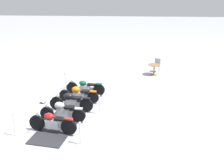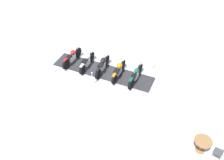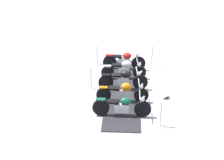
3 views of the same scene
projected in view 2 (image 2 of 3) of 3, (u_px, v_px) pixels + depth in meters
ground_plane at (103, 71)px, 16.48m from camera, size 80.00×80.00×0.00m
display_platform at (103, 71)px, 16.47m from camera, size 2.51×6.80×0.04m
motorcycle_forest at (136, 75)px, 15.53m from camera, size 2.26×0.76×0.96m
motorcycle_copper at (119, 70)px, 15.85m from camera, size 2.18×0.72×0.91m
motorcycle_black at (103, 65)px, 16.16m from camera, size 2.21×0.63×0.98m
motorcycle_chrome at (87, 61)px, 16.51m from camera, size 2.15×0.72×0.92m
motorcycle_maroon at (72, 57)px, 16.84m from camera, size 2.14×0.75×1.01m
stanchion_right_rear at (75, 46)px, 18.09m from camera, size 0.31×0.31×1.08m
stanchion_left_mid at (92, 81)px, 15.28m from camera, size 0.33×0.33×1.01m
stanchion_right_front at (152, 65)px, 16.39m from camera, size 0.31×0.31×1.04m
stanchion_left_rear at (53, 69)px, 16.14m from camera, size 0.33×0.33×1.01m
info_placard at (122, 57)px, 17.53m from camera, size 0.26×0.39×0.19m
cafe_table at (203, 143)px, 11.68m from camera, size 0.83×0.83×0.75m
cafe_chair_near_table at (221, 152)px, 11.35m from camera, size 0.51×0.51×0.95m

